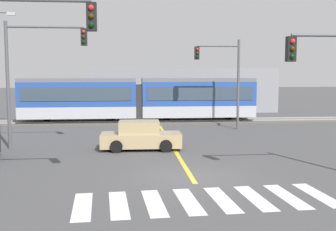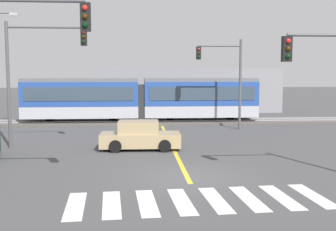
% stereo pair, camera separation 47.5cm
% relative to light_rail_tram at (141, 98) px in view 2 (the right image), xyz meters
% --- Properties ---
extents(ground_plane, '(200.00, 200.00, 0.00)m').
position_rel_light_rail_tram_xyz_m(ground_plane, '(1.54, -17.70, -2.05)').
color(ground_plane, '#474749').
extents(track_bed, '(120.00, 4.00, 0.18)m').
position_rel_light_rail_tram_xyz_m(track_bed, '(1.54, 0.01, -1.96)').
color(track_bed, '#56514C').
rests_on(track_bed, ground).
extents(rail_near, '(120.00, 0.08, 0.10)m').
position_rel_light_rail_tram_xyz_m(rail_near, '(1.54, -0.71, -1.82)').
color(rail_near, '#939399').
rests_on(rail_near, track_bed).
extents(rail_far, '(120.00, 0.08, 0.10)m').
position_rel_light_rail_tram_xyz_m(rail_far, '(1.54, 0.73, -1.82)').
color(rail_far, '#939399').
rests_on(rail_far, track_bed).
extents(light_rail_tram, '(18.50, 2.64, 3.43)m').
position_rel_light_rail_tram_xyz_m(light_rail_tram, '(0.00, 0.00, 0.00)').
color(light_rail_tram, '#B7BAC1').
rests_on(light_rail_tram, track_bed).
extents(crosswalk_stripe_0, '(0.73, 2.83, 0.01)m').
position_rel_light_rail_tram_xyz_m(crosswalk_stripe_0, '(-2.30, -20.99, -2.04)').
color(crosswalk_stripe_0, silver).
rests_on(crosswalk_stripe_0, ground).
extents(crosswalk_stripe_1, '(0.73, 2.83, 0.01)m').
position_rel_light_rail_tram_xyz_m(crosswalk_stripe_1, '(-1.20, -20.92, -2.04)').
color(crosswalk_stripe_1, silver).
rests_on(crosswalk_stripe_1, ground).
extents(crosswalk_stripe_2, '(0.73, 2.83, 0.01)m').
position_rel_light_rail_tram_xyz_m(crosswalk_stripe_2, '(-0.11, -20.85, -2.04)').
color(crosswalk_stripe_2, silver).
rests_on(crosswalk_stripe_2, ground).
extents(crosswalk_stripe_3, '(0.73, 2.83, 0.01)m').
position_rel_light_rail_tram_xyz_m(crosswalk_stripe_3, '(0.99, -20.78, -2.04)').
color(crosswalk_stripe_3, silver).
rests_on(crosswalk_stripe_3, ground).
extents(crosswalk_stripe_4, '(0.73, 2.83, 0.01)m').
position_rel_light_rail_tram_xyz_m(crosswalk_stripe_4, '(2.09, -20.72, -2.04)').
color(crosswalk_stripe_4, silver).
rests_on(crosswalk_stripe_4, ground).
extents(crosswalk_stripe_5, '(0.73, 2.83, 0.01)m').
position_rel_light_rail_tram_xyz_m(crosswalk_stripe_5, '(3.19, -20.65, -2.04)').
color(crosswalk_stripe_5, silver).
rests_on(crosswalk_stripe_5, ground).
extents(crosswalk_stripe_6, '(0.73, 2.83, 0.01)m').
position_rel_light_rail_tram_xyz_m(crosswalk_stripe_6, '(4.29, -20.58, -2.04)').
color(crosswalk_stripe_6, silver).
rests_on(crosswalk_stripe_6, ground).
extents(crosswalk_stripe_7, '(0.73, 2.83, 0.01)m').
position_rel_light_rail_tram_xyz_m(crosswalk_stripe_7, '(5.38, -20.51, -2.04)').
color(crosswalk_stripe_7, silver).
rests_on(crosswalk_stripe_7, ground).
extents(lane_centre_line, '(0.20, 16.76, 0.01)m').
position_rel_light_rail_tram_xyz_m(lane_centre_line, '(1.54, -10.37, -2.05)').
color(lane_centre_line, gold).
rests_on(lane_centre_line, ground).
extents(sedan_crossing, '(4.25, 2.01, 1.52)m').
position_rel_light_rail_tram_xyz_m(sedan_crossing, '(-0.23, -11.62, -1.35)').
color(sedan_crossing, tan).
rests_on(sedan_crossing, ground).
extents(traffic_light_near_left, '(3.75, 0.38, 6.78)m').
position_rel_light_rail_tram_xyz_m(traffic_light_near_left, '(-4.35, -19.79, 2.39)').
color(traffic_light_near_left, '#515459').
rests_on(traffic_light_near_left, ground).
extents(traffic_light_far_right, '(3.25, 0.38, 6.38)m').
position_rel_light_rail_tram_xyz_m(traffic_light_far_right, '(5.94, -4.23, 2.11)').
color(traffic_light_far_right, '#515459').
rests_on(traffic_light_far_right, ground).
extents(traffic_light_mid_left, '(4.25, 0.38, 6.73)m').
position_rel_light_rail_tram_xyz_m(traffic_light_mid_left, '(-5.81, -10.77, 2.46)').
color(traffic_light_mid_left, '#515459').
rests_on(traffic_light_mid_left, ground).
extents(building_backdrop_far, '(18.98, 6.00, 4.49)m').
position_rel_light_rail_tram_xyz_m(building_backdrop_far, '(4.87, 10.73, 0.19)').
color(building_backdrop_far, gray).
rests_on(building_backdrop_far, ground).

